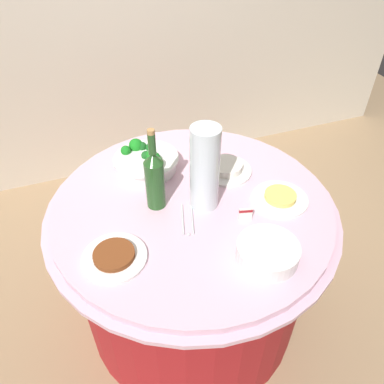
% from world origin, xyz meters
% --- Properties ---
extents(ground_plane, '(6.00, 6.00, 0.00)m').
position_xyz_m(ground_plane, '(0.00, 0.00, 0.00)').
color(ground_plane, '#9E7F5B').
extents(buffet_table, '(1.16, 1.16, 0.74)m').
position_xyz_m(buffet_table, '(0.00, 0.00, 0.38)').
color(buffet_table, maroon).
rests_on(buffet_table, ground_plane).
extents(broccoli_bowl, '(0.28, 0.28, 0.11)m').
position_xyz_m(broccoli_bowl, '(-0.11, 0.27, 0.78)').
color(broccoli_bowl, white).
rests_on(broccoli_bowl, buffet_table).
extents(plate_stack, '(0.21, 0.21, 0.06)m').
position_xyz_m(plate_stack, '(0.14, -0.35, 0.77)').
color(plate_stack, white).
rests_on(plate_stack, buffet_table).
extents(wine_bottle, '(0.07, 0.07, 0.34)m').
position_xyz_m(wine_bottle, '(-0.13, 0.03, 0.87)').
color(wine_bottle, '#234E1F').
rests_on(wine_bottle, buffet_table).
extents(decorative_fruit_vase, '(0.11, 0.11, 0.34)m').
position_xyz_m(decorative_fruit_vase, '(0.04, -0.03, 0.90)').
color(decorative_fruit_vase, silver).
rests_on(decorative_fruit_vase, buffet_table).
extents(serving_tongs, '(0.09, 0.17, 0.01)m').
position_xyz_m(serving_tongs, '(-0.05, -0.10, 0.74)').
color(serving_tongs, silver).
rests_on(serving_tongs, buffet_table).
extents(food_plate_rice, '(0.22, 0.22, 0.04)m').
position_xyz_m(food_plate_rice, '(0.21, 0.13, 0.76)').
color(food_plate_rice, white).
rests_on(food_plate_rice, buffet_table).
extents(food_plate_noodles, '(0.22, 0.22, 0.03)m').
position_xyz_m(food_plate_noodles, '(0.33, -0.11, 0.75)').
color(food_plate_noodles, white).
rests_on(food_plate_noodles, buffet_table).
extents(food_plate_stir_fry, '(0.22, 0.22, 0.03)m').
position_xyz_m(food_plate_stir_fry, '(-0.34, -0.18, 0.75)').
color(food_plate_stir_fry, white).
rests_on(food_plate_stir_fry, buffet_table).
extents(label_placard_front, '(0.05, 0.02, 0.05)m').
position_xyz_m(label_placard_front, '(0.15, -0.16, 0.77)').
color(label_placard_front, white).
rests_on(label_placard_front, buffet_table).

